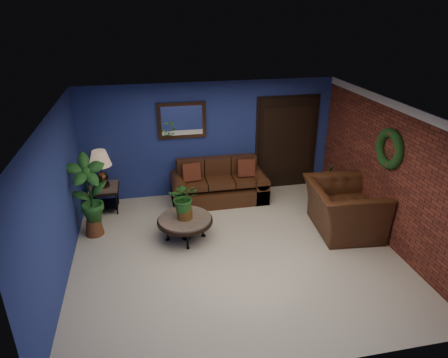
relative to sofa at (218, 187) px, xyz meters
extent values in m
plane|color=beige|center=(-0.10, -2.08, -0.30)|extent=(5.50, 5.50, 0.00)
cube|color=navy|center=(-0.10, 0.42, 0.95)|extent=(5.50, 0.04, 2.50)
cube|color=navy|center=(-2.85, -2.08, 0.95)|extent=(0.04, 5.00, 2.50)
cube|color=maroon|center=(2.65, -2.08, 0.95)|extent=(0.04, 5.00, 2.50)
cube|color=silver|center=(-0.10, -2.08, 2.20)|extent=(5.50, 5.00, 0.02)
cube|color=white|center=(2.62, -2.08, 2.13)|extent=(0.03, 5.00, 0.14)
cube|color=#402716|center=(-0.70, 0.38, 1.42)|extent=(1.02, 0.06, 0.77)
cube|color=black|center=(1.65, 0.39, 0.75)|extent=(1.44, 0.06, 2.18)
torus|color=black|center=(2.59, -2.03, 1.40)|extent=(0.16, 0.72, 0.72)
cube|color=#462514|center=(0.00, -0.08, -0.13)|extent=(2.04, 0.88, 0.33)
cube|color=#462514|center=(0.00, 0.24, 0.17)|extent=(1.74, 0.24, 0.83)
cube|color=#462514|center=(-0.58, -0.13, 0.18)|extent=(0.56, 0.60, 0.13)
cube|color=#462514|center=(0.00, -0.13, 0.18)|extent=(0.56, 0.60, 0.13)
cube|color=#462514|center=(0.58, -0.13, 0.18)|extent=(0.56, 0.60, 0.13)
cube|color=#462514|center=(-0.87, -0.08, -0.07)|extent=(0.30, 0.88, 0.46)
cube|color=#462514|center=(0.87, -0.08, -0.07)|extent=(0.30, 0.88, 0.46)
cube|color=#5D2417|center=(-0.59, -0.10, 0.43)|extent=(0.37, 0.11, 0.37)
cube|color=#5D2417|center=(0.59, -0.10, 0.43)|extent=(0.37, 0.11, 0.37)
cylinder|color=#4D4844|center=(-0.90, -1.46, 0.11)|extent=(0.95, 0.95, 0.05)
cylinder|color=black|center=(-0.90, -1.46, 0.07)|extent=(1.01, 1.01, 0.05)
cylinder|color=black|center=(-0.90, -1.46, -0.11)|extent=(0.14, 0.14, 0.38)
cube|color=#4D4844|center=(-2.40, -0.03, 0.22)|extent=(0.57, 0.57, 0.05)
cube|color=black|center=(-2.40, -0.03, 0.18)|extent=(0.60, 0.60, 0.04)
cube|color=black|center=(-2.40, -0.03, -0.18)|extent=(0.51, 0.51, 0.03)
cylinder|color=black|center=(-2.64, -0.27, -0.04)|extent=(0.03, 0.03, 0.52)
cylinder|color=black|center=(-2.16, -0.27, -0.04)|extent=(0.03, 0.03, 0.52)
cylinder|color=black|center=(-2.64, 0.21, -0.04)|extent=(0.03, 0.03, 0.52)
cylinder|color=black|center=(-2.16, 0.21, -0.04)|extent=(0.03, 0.03, 0.52)
cylinder|color=#402716|center=(-2.40, -0.03, 0.28)|extent=(0.27, 0.27, 0.06)
sphere|color=#402716|center=(-2.40, -0.03, 0.41)|extent=(0.24, 0.24, 0.24)
cylinder|color=#402716|center=(-2.40, -0.03, 0.61)|extent=(0.03, 0.03, 0.31)
cone|color=tan|center=(-2.40, -0.03, 0.83)|extent=(0.44, 0.44, 0.31)
cube|color=#573719|center=(0.56, -0.03, 0.09)|extent=(0.39, 0.39, 0.04)
torus|color=#573719|center=(0.58, 0.13, 0.37)|extent=(0.34, 0.06, 0.34)
cylinder|color=#573719|center=(0.40, -0.16, -0.11)|extent=(0.03, 0.03, 0.37)
cylinder|color=#573719|center=(0.70, -0.19, -0.11)|extent=(0.03, 0.03, 0.37)
cylinder|color=#573719|center=(0.42, 0.14, -0.11)|extent=(0.03, 0.03, 0.37)
cylinder|color=#573719|center=(0.73, 0.11, -0.11)|extent=(0.03, 0.03, 0.37)
imported|color=#462514|center=(2.05, -1.73, 0.16)|extent=(1.37, 1.53, 0.92)
cylinder|color=brown|center=(-0.90, -1.46, 0.22)|extent=(0.28, 0.28, 0.18)
imported|color=#1D4C18|center=(-0.90, -1.46, 0.55)|extent=(0.57, 0.51, 0.57)
cylinder|color=brown|center=(2.25, -0.51, -0.20)|extent=(0.26, 0.26, 0.20)
imported|color=#1D4C18|center=(2.25, -0.51, 0.20)|extent=(0.44, 0.38, 0.70)
cylinder|color=brown|center=(-2.55, -0.96, -0.15)|extent=(0.34, 0.34, 0.30)
imported|color=#1D4C18|center=(-2.55, -0.96, 0.61)|extent=(0.81, 0.65, 1.33)
camera|label=1|loc=(-1.47, -7.75, 3.70)|focal=32.00mm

